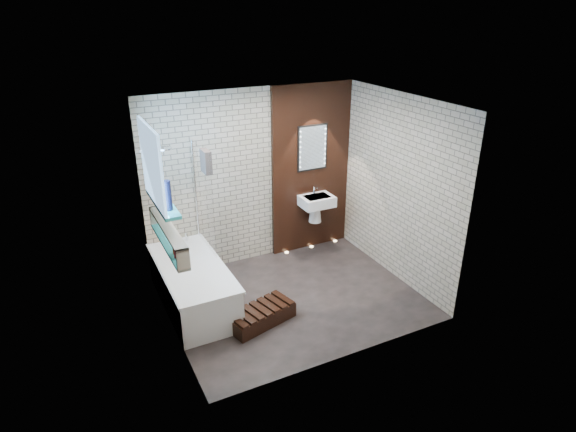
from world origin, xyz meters
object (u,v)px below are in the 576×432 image
bathtub (193,285)px  bath_screen (204,199)px  walnut_step (261,316)px  washbasin (316,205)px  led_mirror (313,148)px

bathtub → bath_screen: bearing=51.1°
bathtub → walnut_step: 1.00m
bath_screen → walnut_step: size_ratio=1.66×
washbasin → led_mirror: (0.00, 0.16, 0.86)m
bathtub → walnut_step: bathtub is taller
bath_screen → walnut_step: (0.27, -1.19, -1.19)m
bath_screen → led_mirror: 1.89m
washbasin → walnut_step: size_ratio=0.69×
bathtub → washbasin: washbasin is taller
led_mirror → bath_screen: bearing=-169.3°
bathtub → led_mirror: led_mirror is taller
bath_screen → washbasin: (1.82, 0.18, -0.49)m
led_mirror → walnut_step: led_mirror is taller
bath_screen → led_mirror: bearing=10.7°
washbasin → led_mirror: bearing=90.0°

